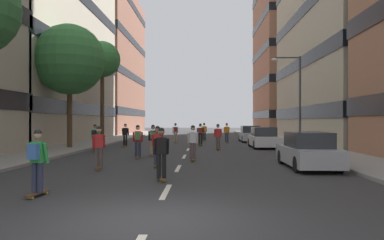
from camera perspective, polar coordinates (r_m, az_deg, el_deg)
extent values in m
plane|color=#333335|center=(30.96, -0.19, -3.81)|extent=(141.68, 141.68, 0.00)
cube|color=gray|center=(35.16, -13.77, -3.25)|extent=(3.33, 64.94, 0.14)
cube|color=gray|center=(34.66, 13.92, -3.29)|extent=(3.33, 64.94, 0.14)
cube|color=silver|center=(10.51, -4.10, -11.08)|extent=(0.16, 2.20, 0.01)
cube|color=silver|center=(15.43, -2.19, -7.55)|extent=(0.16, 2.20, 0.01)
cube|color=silver|center=(20.39, -1.21, -5.73)|extent=(0.16, 2.20, 0.01)
cube|color=silver|center=(25.37, -0.63, -4.62)|extent=(0.16, 2.20, 0.01)
cube|color=silver|center=(30.35, -0.23, -3.88)|extent=(0.16, 2.20, 0.01)
cube|color=silver|center=(35.34, 0.05, -3.34)|extent=(0.16, 2.20, 0.01)
cube|color=silver|center=(40.33, 0.26, -2.94)|extent=(0.16, 2.20, 0.01)
cube|color=silver|center=(45.32, 0.43, -2.63)|extent=(0.16, 2.20, 0.01)
cube|color=silver|center=(50.32, 0.56, -2.37)|extent=(0.16, 2.20, 0.01)
cube|color=silver|center=(55.31, 0.67, -2.17)|extent=(0.16, 2.20, 0.01)
cube|color=silver|center=(60.31, 0.76, -2.00)|extent=(0.16, 2.20, 0.01)
cube|color=black|center=(38.18, -25.21, 1.52)|extent=(12.62, 22.61, 1.10)
cube|color=black|center=(38.67, -25.21, 9.14)|extent=(12.62, 22.61, 1.10)
cube|color=black|center=(39.81, -25.20, 16.45)|extent=(12.62, 22.61, 1.10)
cube|color=brown|center=(60.88, -14.95, 8.57)|extent=(12.50, 22.11, 22.34)
cube|color=black|center=(60.20, -14.96, 1.19)|extent=(12.62, 22.23, 1.10)
cube|color=black|center=(60.58, -14.95, 6.48)|extent=(12.62, 22.23, 1.10)
cube|color=black|center=(61.47, -14.95, 11.66)|extent=(12.62, 22.23, 1.10)
cube|color=black|center=(62.85, -14.95, 16.65)|extent=(12.62, 22.23, 1.10)
cube|color=black|center=(37.27, 25.84, 1.04)|extent=(12.62, 21.10, 1.10)
cube|color=black|center=(37.63, 25.84, 8.01)|extent=(12.62, 21.10, 1.10)
cube|color=black|center=(38.54, 25.83, 14.75)|extent=(12.62, 21.10, 1.10)
cube|color=#9E6B51|center=(60.93, 16.53, 11.85)|extent=(12.50, 16.28, 29.23)
cube|color=black|center=(59.62, 16.53, 0.79)|extent=(12.62, 16.40, 1.10)
cube|color=black|center=(59.89, 16.53, 5.46)|extent=(12.62, 16.40, 1.10)
cube|color=black|center=(60.56, 16.53, 10.05)|extent=(12.62, 16.40, 1.10)
cube|color=black|center=(61.60, 16.53, 14.51)|extent=(12.62, 16.40, 1.10)
cube|color=silver|center=(27.35, 11.09, -3.19)|extent=(1.80, 4.40, 0.70)
cube|color=#2D3338|center=(27.18, 11.14, -1.79)|extent=(1.60, 2.10, 0.64)
cylinder|color=black|center=(28.68, 9.04, -3.46)|extent=(0.22, 0.64, 0.64)
cylinder|color=black|center=(28.93, 12.19, -3.43)|extent=(0.22, 0.64, 0.64)
cylinder|color=black|center=(25.81, 9.86, -3.84)|extent=(0.22, 0.64, 0.64)
cylinder|color=black|center=(26.09, 13.34, -3.80)|extent=(0.22, 0.64, 0.64)
cube|color=#B2B7BF|center=(34.85, 9.06, -2.52)|extent=(1.80, 4.40, 0.70)
cube|color=#2D3338|center=(34.68, 9.10, -1.42)|extent=(1.60, 2.10, 0.64)
cylinder|color=black|center=(36.21, 7.52, -2.76)|extent=(0.22, 0.64, 0.64)
cylinder|color=black|center=(36.40, 10.02, -2.75)|extent=(0.22, 0.64, 0.64)
cylinder|color=black|center=(33.33, 8.02, -2.99)|extent=(0.22, 0.64, 0.64)
cylinder|color=black|center=(33.54, 10.74, -2.97)|extent=(0.22, 0.64, 0.64)
cube|color=#B2B7BF|center=(16.26, 17.63, -5.30)|extent=(1.80, 4.40, 0.70)
cube|color=#2D3338|center=(16.07, 17.77, -2.97)|extent=(1.60, 2.10, 0.64)
cylinder|color=black|center=(17.49, 13.79, -5.62)|extent=(0.22, 0.64, 0.64)
cylinder|color=black|center=(17.89, 18.83, -5.50)|extent=(0.22, 0.64, 0.64)
cylinder|color=black|center=(14.69, 16.16, -6.68)|extent=(0.22, 0.64, 0.64)
cylinder|color=black|center=(15.16, 22.07, -6.47)|extent=(0.22, 0.64, 0.64)
cylinder|color=#4C3823|center=(27.00, -18.61, 0.66)|extent=(0.36, 0.36, 4.44)
sphere|color=#387A3D|center=(27.34, -18.61, 8.95)|extent=(4.94, 4.94, 4.94)
cylinder|color=#4C3823|center=(34.90, -13.87, 2.11)|extent=(0.36, 0.36, 6.41)
sphere|color=#387A3D|center=(35.34, -13.87, 9.22)|extent=(3.34, 3.34, 3.34)
cylinder|color=#3F3F44|center=(27.31, 16.54, 2.81)|extent=(0.16, 0.16, 6.50)
cylinder|color=#3F3F44|center=(27.43, 14.70, 9.42)|extent=(1.80, 0.10, 0.10)
ellipsoid|color=silver|center=(27.23, 12.83, 9.17)|extent=(0.50, 0.30, 0.24)
cube|color=brown|center=(25.22, 4.09, -4.47)|extent=(0.29, 0.92, 0.02)
cylinder|color=#D8BF4C|center=(25.54, 3.98, -4.52)|extent=(0.19, 0.09, 0.07)
cylinder|color=#D8BF4C|center=(24.90, 4.19, -4.63)|extent=(0.19, 0.09, 0.07)
cylinder|color=#594C47|center=(25.18, 3.88, -3.54)|extent=(0.15, 0.15, 0.80)
cylinder|color=#594C47|center=(25.20, 4.29, -3.53)|extent=(0.15, 0.15, 0.80)
cube|color=red|center=(25.16, 4.08, -2.00)|extent=(0.34, 0.23, 0.55)
cylinder|color=red|center=(25.18, 3.57, -2.06)|extent=(0.11, 0.24, 0.55)
cylinder|color=red|center=(25.24, 4.56, -2.06)|extent=(0.11, 0.24, 0.55)
sphere|color=#997051|center=(25.17, 4.08, -0.96)|extent=(0.22, 0.22, 0.22)
sphere|color=black|center=(25.16, 4.08, -0.85)|extent=(0.21, 0.21, 0.21)
cube|color=brown|center=(33.98, 5.46, -3.34)|extent=(0.27, 0.91, 0.02)
cylinder|color=#D8BF4C|center=(34.29, 5.38, -3.39)|extent=(0.18, 0.08, 0.07)
cylinder|color=#D8BF4C|center=(33.66, 5.53, -3.45)|extent=(0.18, 0.08, 0.07)
cylinder|color=#2D334C|center=(33.94, 5.31, -2.65)|extent=(0.15, 0.15, 0.80)
cylinder|color=#2D334C|center=(33.97, 5.61, -2.64)|extent=(0.15, 0.15, 0.80)
cube|color=orange|center=(33.93, 5.46, -1.51)|extent=(0.33, 0.22, 0.55)
cylinder|color=orange|center=(33.95, 5.08, -1.55)|extent=(0.11, 0.24, 0.55)
cylinder|color=orange|center=(34.01, 5.81, -1.55)|extent=(0.11, 0.24, 0.55)
sphere|color=#997051|center=(33.94, 5.45, -0.74)|extent=(0.22, 0.22, 0.22)
sphere|color=black|center=(33.94, 5.45, -0.65)|extent=(0.21, 0.21, 0.21)
cube|color=brown|center=(10.64, -23.03, -10.51)|extent=(0.34, 0.92, 0.02)
cylinder|color=#D8BF4C|center=(10.91, -22.09, -10.50)|extent=(0.19, 0.10, 0.07)
cylinder|color=#D8BF4C|center=(10.39, -24.03, -11.03)|extent=(0.19, 0.10, 0.07)
cylinder|color=#2D334C|center=(10.62, -23.44, -8.27)|extent=(0.16, 0.16, 0.80)
cylinder|color=#2D334C|center=(10.52, -22.62, -8.35)|extent=(0.16, 0.16, 0.80)
cube|color=green|center=(10.49, -23.03, -4.66)|extent=(0.35, 0.25, 0.55)
cylinder|color=green|center=(10.66, -23.87, -4.74)|extent=(0.12, 0.24, 0.55)
cylinder|color=green|center=(10.42, -21.87, -4.85)|extent=(0.12, 0.24, 0.55)
sphere|color=tan|center=(10.49, -22.97, -2.18)|extent=(0.22, 0.22, 0.22)
sphere|color=black|center=(10.48, -22.97, -1.90)|extent=(0.21, 0.21, 0.21)
cube|color=#3F72BF|center=(10.34, -23.58, -4.56)|extent=(0.28, 0.20, 0.40)
cube|color=brown|center=(28.56, -10.40, -3.95)|extent=(0.26, 0.91, 0.02)
cylinder|color=#D8BF4C|center=(28.87, -10.23, -4.01)|extent=(0.18, 0.08, 0.07)
cylinder|color=#D8BF4C|center=(28.26, -10.58, -4.09)|extent=(0.18, 0.08, 0.07)
cylinder|color=black|center=(28.56, -10.58, -3.13)|extent=(0.15, 0.15, 0.80)
cylinder|color=black|center=(28.52, -10.23, -3.13)|extent=(0.15, 0.15, 0.80)
cube|color=black|center=(28.51, -10.40, -1.77)|extent=(0.33, 0.22, 0.55)
cylinder|color=black|center=(28.62, -10.80, -1.82)|extent=(0.11, 0.23, 0.55)
cylinder|color=black|center=(28.50, -9.95, -1.83)|extent=(0.11, 0.23, 0.55)
sphere|color=beige|center=(28.52, -10.39, -0.86)|extent=(0.22, 0.22, 0.22)
sphere|color=black|center=(28.52, -10.39, -0.76)|extent=(0.21, 0.21, 0.21)
cube|color=brown|center=(19.55, -8.48, -5.74)|extent=(0.34, 0.92, 0.02)
cylinder|color=#D8BF4C|center=(19.87, -8.47, -5.79)|extent=(0.19, 0.10, 0.07)
cylinder|color=#D8BF4C|center=(19.24, -8.50, -5.97)|extent=(0.19, 0.10, 0.07)
cylinder|color=#2D334C|center=(19.52, -8.75, -4.54)|extent=(0.16, 0.16, 0.80)
cylinder|color=#2D334C|center=(19.51, -8.22, -4.54)|extent=(0.16, 0.16, 0.80)
cube|color=red|center=(19.47, -8.48, -2.56)|extent=(0.35, 0.25, 0.55)
cylinder|color=red|center=(19.53, -9.13, -2.63)|extent=(0.13, 0.24, 0.55)
cylinder|color=red|center=(19.52, -7.83, -2.63)|extent=(0.13, 0.24, 0.55)
sphere|color=beige|center=(19.48, -8.48, -1.22)|extent=(0.22, 0.22, 0.22)
sphere|color=black|center=(19.48, -8.48, -1.07)|extent=(0.21, 0.21, 0.21)
cube|color=#4C8C4C|center=(19.29, -8.49, -2.49)|extent=(0.28, 0.20, 0.40)
cube|color=brown|center=(12.29, -4.81, -9.11)|extent=(0.40, 0.92, 0.02)
cylinder|color=#D8BF4C|center=(12.61, -4.99, -9.09)|extent=(0.19, 0.11, 0.07)
cylinder|color=#D8BF4C|center=(11.98, -4.63, -9.57)|extent=(0.19, 0.11, 0.07)
cylinder|color=black|center=(12.22, -5.24, -7.20)|extent=(0.17, 0.17, 0.80)
cylinder|color=black|center=(12.24, -4.39, -7.19)|extent=(0.17, 0.17, 0.80)
cube|color=black|center=(12.16, -4.81, -4.04)|extent=(0.36, 0.27, 0.55)
cylinder|color=black|center=(12.19, -5.87, -4.16)|extent=(0.14, 0.24, 0.55)
cylinder|color=black|center=(12.24, -3.82, -4.14)|extent=(0.14, 0.24, 0.55)
sphere|color=#997051|center=(12.16, -4.83, -1.90)|extent=(0.22, 0.22, 0.22)
sphere|color=black|center=(12.16, -4.83, -1.66)|extent=(0.21, 0.21, 0.21)
cube|color=brown|center=(28.92, 1.32, -3.91)|extent=(0.20, 0.90, 0.02)
cylinder|color=#D8BF4C|center=(29.24, 1.33, -3.96)|extent=(0.18, 0.07, 0.07)
cylinder|color=#D8BF4C|center=(28.61, 1.32, -4.04)|extent=(0.18, 0.07, 0.07)
cylinder|color=black|center=(28.90, 1.14, -3.09)|extent=(0.14, 0.14, 0.80)
cylinder|color=black|center=(28.90, 1.50, -3.09)|extent=(0.14, 0.14, 0.80)
cube|color=black|center=(28.87, 1.32, -1.76)|extent=(0.32, 0.20, 0.55)
cylinder|color=black|center=(28.92, 0.89, -1.81)|extent=(0.09, 0.23, 0.55)
cylinder|color=black|center=(28.92, 1.76, -1.81)|extent=(0.09, 0.23, 0.55)
sphere|color=#997051|center=(28.88, 1.32, -0.85)|extent=(0.22, 0.22, 0.22)
sphere|color=black|center=(28.88, 1.32, -0.75)|extent=(0.21, 0.21, 0.21)
cube|color=#A52626|center=(28.69, 1.32, -1.71)|extent=(0.26, 0.16, 0.40)
cube|color=brown|center=(36.48, 1.91, -3.12)|extent=(0.27, 0.91, 0.02)
cylinder|color=#D8BF4C|center=(36.80, 1.95, -3.16)|extent=(0.19, 0.08, 0.07)
cylinder|color=#D8BF4C|center=(36.16, 1.87, -3.22)|extent=(0.19, 0.08, 0.07)
cylinder|color=black|center=(36.46, 1.77, -2.47)|extent=(0.15, 0.15, 0.80)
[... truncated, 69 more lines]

